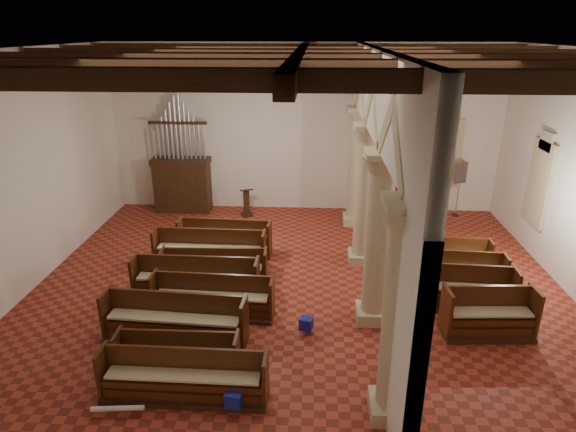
% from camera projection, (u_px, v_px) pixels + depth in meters
% --- Properties ---
extents(floor, '(14.00, 14.00, 0.00)m').
position_uv_depth(floor, '(298.00, 285.00, 12.88)').
color(floor, '#A03523').
rests_on(floor, ground).
extents(ceiling, '(14.00, 14.00, 0.00)m').
position_uv_depth(ceiling, '(300.00, 49.00, 10.69)').
color(ceiling, black).
rests_on(ceiling, wall_back).
extents(wall_back, '(14.00, 0.02, 6.00)m').
position_uv_depth(wall_back, '(305.00, 130.00, 17.36)').
color(wall_back, white).
rests_on(wall_back, floor).
extents(wall_front, '(14.00, 0.02, 6.00)m').
position_uv_depth(wall_front, '(284.00, 314.00, 6.21)').
color(wall_front, white).
rests_on(wall_front, floor).
extents(wall_left, '(0.02, 12.00, 6.00)m').
position_uv_depth(wall_left, '(23.00, 174.00, 12.14)').
color(wall_left, white).
rests_on(wall_left, floor).
extents(ceiling_beams, '(13.80, 11.80, 0.30)m').
position_uv_depth(ceiling_beams, '(300.00, 57.00, 10.75)').
color(ceiling_beams, '#3B2512').
rests_on(ceiling_beams, wall_back).
extents(arcade, '(0.90, 11.90, 6.00)m').
position_uv_depth(arcade, '(375.00, 157.00, 11.49)').
color(arcade, beige).
rests_on(arcade, floor).
extents(window_right_b, '(0.03, 1.00, 2.20)m').
position_uv_depth(window_right_b, '(540.00, 183.00, 14.05)').
color(window_right_b, '#357858').
rests_on(window_right_b, wall_right).
extents(window_back, '(1.00, 0.03, 2.20)m').
position_uv_depth(window_back, '(442.00, 153.00, 17.38)').
color(window_back, '#357858').
rests_on(window_back, wall_back).
extents(pipe_organ, '(2.10, 0.85, 4.40)m').
position_uv_depth(pipe_organ, '(182.00, 175.00, 17.72)').
color(pipe_organ, '#3B2512').
rests_on(pipe_organ, floor).
extents(lectern, '(0.52, 0.55, 1.07)m').
position_uv_depth(lectern, '(246.00, 204.00, 17.55)').
color(lectern, '#3B1F13').
rests_on(lectern, floor).
extents(dossal_curtain, '(1.80, 0.07, 2.17)m').
position_uv_depth(dossal_curtain, '(398.00, 181.00, 17.78)').
color(dossal_curtain, maroon).
rests_on(dossal_curtain, floor).
extents(processional_banner, '(0.46, 0.59, 2.16)m').
position_uv_depth(processional_banner, '(458.00, 196.00, 17.42)').
color(processional_banner, '#3B2512').
rests_on(processional_banner, floor).
extents(hymnal_box_a, '(0.33, 0.29, 0.29)m').
position_uv_depth(hymnal_box_a, '(234.00, 399.00, 8.60)').
color(hymnal_box_a, '#16339C').
rests_on(hymnal_box_a, floor).
extents(hymnal_box_b, '(0.34, 0.30, 0.29)m').
position_uv_depth(hymnal_box_b, '(306.00, 324.00, 10.80)').
color(hymnal_box_b, navy).
rests_on(hymnal_box_b, floor).
extents(hymnal_box_c, '(0.33, 0.28, 0.31)m').
position_uv_depth(hymnal_box_c, '(223.00, 303.00, 11.58)').
color(hymnal_box_c, navy).
rests_on(hymnal_box_c, floor).
extents(tube_heater_a, '(0.94, 0.18, 0.09)m').
position_uv_depth(tube_heater_a, '(118.00, 408.00, 8.51)').
color(tube_heater_a, white).
rests_on(tube_heater_a, floor).
extents(tube_heater_b, '(1.02, 0.16, 0.10)m').
position_uv_depth(tube_heater_b, '(204.00, 371.00, 9.42)').
color(tube_heater_b, silver).
rests_on(tube_heater_b, floor).
extents(nave_pew_0, '(3.10, 0.69, 0.99)m').
position_uv_depth(nave_pew_0, '(185.00, 383.00, 8.88)').
color(nave_pew_0, '#3B2512').
rests_on(nave_pew_0, floor).
extents(nave_pew_1, '(2.40, 0.65, 0.95)m').
position_uv_depth(nave_pew_1, '(178.00, 362.00, 9.44)').
color(nave_pew_1, '#3B2512').
rests_on(nave_pew_1, floor).
extents(nave_pew_2, '(3.19, 0.93, 1.10)m').
position_uv_depth(nave_pew_2, '(176.00, 325.00, 10.53)').
color(nave_pew_2, '#3B2512').
rests_on(nave_pew_2, floor).
extents(nave_pew_3, '(2.94, 0.80, 1.02)m').
position_uv_depth(nave_pew_3, '(213.00, 302.00, 11.45)').
color(nave_pew_3, '#3B2512').
rests_on(nave_pew_3, floor).
extents(nave_pew_4, '(3.19, 0.77, 1.10)m').
position_uv_depth(nave_pew_4, '(196.00, 285.00, 12.18)').
color(nave_pew_4, '#3B2512').
rests_on(nave_pew_4, floor).
extents(nave_pew_5, '(2.82, 0.79, 1.01)m').
position_uv_depth(nave_pew_5, '(215.00, 274.00, 12.81)').
color(nave_pew_5, '#3B2512').
rests_on(nave_pew_5, floor).
extents(nave_pew_6, '(3.22, 0.78, 1.07)m').
position_uv_depth(nave_pew_6, '(210.00, 254.00, 13.86)').
color(nave_pew_6, '#3B2512').
rests_on(nave_pew_6, floor).
extents(nave_pew_7, '(2.83, 0.86, 1.07)m').
position_uv_depth(nave_pew_7, '(225.00, 243.00, 14.59)').
color(nave_pew_7, '#3B2512').
rests_on(nave_pew_7, floor).
extents(aisle_pew_0, '(2.03, 0.88, 1.14)m').
position_uv_depth(aisle_pew_0, '(488.00, 319.00, 10.70)').
color(aisle_pew_0, '#3B2512').
rests_on(aisle_pew_0, floor).
extents(aisle_pew_1, '(2.01, 0.83, 1.09)m').
position_uv_depth(aisle_pew_1, '(472.00, 294.00, 11.74)').
color(aisle_pew_1, '#3B2512').
rests_on(aisle_pew_1, floor).
extents(aisle_pew_2, '(2.00, 0.80, 1.03)m').
position_uv_depth(aisle_pew_2, '(465.00, 278.00, 12.57)').
color(aisle_pew_2, '#3B2512').
rests_on(aisle_pew_2, floor).
extents(aisle_pew_3, '(1.96, 0.69, 0.97)m').
position_uv_depth(aisle_pew_3, '(454.00, 261.00, 13.55)').
color(aisle_pew_3, '#3B2512').
rests_on(aisle_pew_3, floor).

